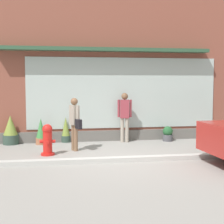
# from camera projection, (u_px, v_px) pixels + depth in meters

# --- Properties ---
(ground_plane) EXTENTS (60.00, 60.00, 0.00)m
(ground_plane) POSITION_uv_depth(u_px,v_px,m) (121.00, 160.00, 8.97)
(ground_plane) COLOR gray
(curb_strip) EXTENTS (14.00, 0.24, 0.12)m
(curb_strip) POSITION_uv_depth(u_px,v_px,m) (122.00, 159.00, 8.77)
(curb_strip) COLOR #B2B2AD
(curb_strip) RESTS_ON ground_plane
(storefront) EXTENTS (14.00, 0.81, 5.24)m
(storefront) POSITION_uv_depth(u_px,v_px,m) (104.00, 67.00, 11.88)
(storefront) COLOR brown
(storefront) RESTS_ON ground_plane
(fire_hydrant) EXTENTS (0.44, 0.41, 0.88)m
(fire_hydrant) POSITION_uv_depth(u_px,v_px,m) (48.00, 140.00, 9.52)
(fire_hydrant) COLOR red
(fire_hydrant) RESTS_ON ground_plane
(pedestrian_with_handbag) EXTENTS (0.35, 0.60, 1.58)m
(pedestrian_with_handbag) POSITION_uv_depth(u_px,v_px,m) (75.00, 121.00, 10.07)
(pedestrian_with_handbag) COLOR brown
(pedestrian_with_handbag) RESTS_ON ground_plane
(pedestrian_passerby) EXTENTS (0.48, 0.25, 1.68)m
(pedestrian_passerby) POSITION_uv_depth(u_px,v_px,m) (125.00, 113.00, 11.54)
(pedestrian_passerby) COLOR #9E9384
(pedestrian_passerby) RESTS_ON ground_plane
(potted_plant_window_right) EXTENTS (0.51, 0.51, 0.96)m
(potted_plant_window_right) POSITION_uv_depth(u_px,v_px,m) (11.00, 130.00, 11.19)
(potted_plant_window_right) COLOR #33473D
(potted_plant_window_right) RESTS_ON ground_plane
(potted_plant_trailing_edge) EXTENTS (0.34, 0.34, 0.86)m
(potted_plant_trailing_edge) POSITION_uv_depth(u_px,v_px,m) (41.00, 132.00, 11.19)
(potted_plant_trailing_edge) COLOR #9E6042
(potted_plant_trailing_edge) RESTS_ON ground_plane
(potted_plant_window_left) EXTENTS (0.31, 0.31, 0.85)m
(potted_plant_window_left) POSITION_uv_depth(u_px,v_px,m) (66.00, 130.00, 11.58)
(potted_plant_window_left) COLOR #33473D
(potted_plant_window_left) RESTS_ON ground_plane
(potted_plant_corner_tall) EXTENTS (0.35, 0.35, 0.52)m
(potted_plant_corner_tall) POSITION_uv_depth(u_px,v_px,m) (168.00, 134.00, 11.81)
(potted_plant_corner_tall) COLOR #4C4C51
(potted_plant_corner_tall) RESTS_ON ground_plane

